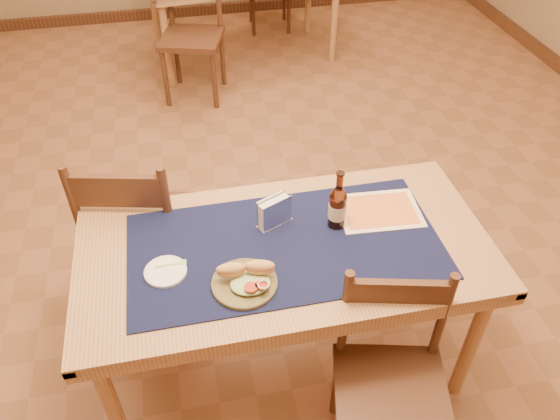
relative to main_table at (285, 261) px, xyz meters
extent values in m
cube|color=#925E3F|center=(0.00, 0.80, -0.68)|extent=(6.00, 7.00, 0.02)
cylinder|color=tan|center=(-0.72, -0.32, -0.31)|extent=(0.06, 0.06, 0.71)
cylinder|color=tan|center=(0.72, -0.32, -0.31)|extent=(0.06, 0.06, 0.71)
cylinder|color=tan|center=(-0.72, 0.32, -0.31)|extent=(0.06, 0.06, 0.71)
cylinder|color=tan|center=(0.72, 0.32, -0.31)|extent=(0.06, 0.06, 0.71)
cube|color=tan|center=(0.00, 0.00, 0.06)|extent=(1.60, 0.80, 0.04)
cube|color=#10143B|center=(0.00, 0.00, 0.09)|extent=(1.20, 0.60, 0.01)
cube|color=#4B2C1B|center=(0.00, 4.27, -0.62)|extent=(6.00, 0.06, 0.10)
cylinder|color=tan|center=(-0.36, 2.82, -0.31)|extent=(0.06, 0.06, 0.71)
cylinder|color=tan|center=(1.08, 2.98, -0.31)|extent=(0.06, 0.06, 0.71)
cylinder|color=tan|center=(-0.44, 3.46, -0.31)|extent=(0.06, 0.06, 0.71)
cylinder|color=#4B2C1B|center=(-0.35, 0.69, -0.43)|extent=(0.04, 0.04, 0.48)
cylinder|color=#4B2C1B|center=(-0.72, 0.77, -0.43)|extent=(0.04, 0.04, 0.48)
cylinder|color=#4B2C1B|center=(-0.43, 0.31, -0.43)|extent=(0.04, 0.04, 0.48)
cylinder|color=#4B2C1B|center=(-0.81, 0.40, -0.43)|extent=(0.04, 0.04, 0.48)
cube|color=#4B2C1B|center=(-0.58, 0.54, -0.19)|extent=(0.54, 0.54, 0.04)
cube|color=#4B2C1B|center=(-0.62, 0.34, 0.19)|extent=(0.38, 0.12, 0.15)
cylinder|color=#4B2C1B|center=(-0.43, 0.30, 0.06)|extent=(0.04, 0.04, 0.49)
cylinder|color=#4B2C1B|center=(-0.81, 0.39, 0.06)|extent=(0.04, 0.04, 0.49)
cylinder|color=#4B2C1B|center=(0.15, -0.31, -0.45)|extent=(0.04, 0.04, 0.44)
cylinder|color=#4B2C1B|center=(0.49, -0.39, -0.45)|extent=(0.04, 0.04, 0.44)
cube|color=#4B2C1B|center=(0.28, -0.52, -0.23)|extent=(0.49, 0.49, 0.04)
cube|color=#4B2C1B|center=(0.33, -0.34, 0.11)|extent=(0.35, 0.11, 0.14)
cylinder|color=#4B2C1B|center=(0.16, -0.30, -0.01)|extent=(0.04, 0.04, 0.45)
cylinder|color=#4B2C1B|center=(0.50, -0.38, -0.01)|extent=(0.04, 0.04, 0.45)
cylinder|color=#4B2C1B|center=(-0.41, 2.47, -0.43)|extent=(0.04, 0.04, 0.48)
cylinder|color=#4B2C1B|center=(-0.04, 2.36, -0.43)|extent=(0.04, 0.04, 0.48)
cylinder|color=#4B2C1B|center=(-0.30, 2.84, -0.43)|extent=(0.04, 0.04, 0.48)
cylinder|color=#4B2C1B|center=(0.07, 2.73, -0.43)|extent=(0.04, 0.04, 0.48)
cube|color=#4B2C1B|center=(-0.17, 2.60, -0.19)|extent=(0.56, 0.56, 0.04)
cylinder|color=#4B2C1B|center=(0.51, 3.99, -0.45)|extent=(0.03, 0.03, 0.43)
cylinder|color=#4B2C1B|center=(0.82, 3.62, -0.45)|extent=(0.03, 0.03, 0.43)
cylinder|color=#4B2C1B|center=(0.48, 3.65, -0.45)|extent=(0.03, 0.03, 0.43)
cylinder|color=brown|center=(-0.19, -0.17, 0.10)|extent=(0.24, 0.24, 0.01)
torus|color=brown|center=(-0.19, -0.17, 0.10)|extent=(0.24, 0.24, 0.01)
ellipsoid|color=#BDDD97|center=(-0.17, -0.19, 0.11)|extent=(0.14, 0.12, 0.03)
ellipsoid|color=tan|center=(-0.23, -0.14, 0.15)|extent=(0.10, 0.05, 0.06)
ellipsoid|color=tan|center=(-0.13, -0.15, 0.15)|extent=(0.11, 0.07, 0.06)
cylinder|color=#A82E16|center=(-0.17, -0.22, 0.13)|extent=(0.05, 0.05, 0.01)
cylinder|color=#A82E16|center=(-0.13, -0.22, 0.13)|extent=(0.04, 0.04, 0.01)
torus|color=silver|center=(-0.13, -0.22, 0.14)|extent=(0.05, 0.05, 0.01)
cylinder|color=white|center=(-0.46, -0.05, 0.09)|extent=(0.16, 0.16, 0.01)
torus|color=white|center=(-0.46, -0.05, 0.10)|extent=(0.16, 0.16, 0.01)
cube|color=#8EDC79|center=(-0.45, -0.02, 0.10)|extent=(0.09, 0.01, 0.00)
cube|color=#8EDC79|center=(-0.39, -0.02, 0.10)|extent=(0.03, 0.02, 0.00)
cylinder|color=#481E0C|center=(0.22, 0.07, 0.16)|extent=(0.07, 0.07, 0.15)
cone|color=#481E0C|center=(0.22, 0.07, 0.26)|extent=(0.07, 0.07, 0.04)
cylinder|color=#481E0C|center=(0.22, 0.07, 0.31)|extent=(0.03, 0.03, 0.06)
cylinder|color=#481E0C|center=(0.22, 0.07, 0.35)|extent=(0.03, 0.03, 0.01)
cylinder|color=beige|center=(0.22, 0.07, 0.16)|extent=(0.07, 0.07, 0.07)
cube|color=silver|center=(-0.02, 0.13, 0.09)|extent=(0.15, 0.11, 0.00)
cube|color=silver|center=(-0.01, 0.11, 0.15)|extent=(0.12, 0.06, 0.12)
cube|color=silver|center=(-0.03, 0.15, 0.15)|extent=(0.12, 0.06, 0.12)
cube|color=silver|center=(-0.02, 0.13, 0.15)|extent=(0.13, 0.09, 0.11)
cube|color=#3C86C1|center=(-0.01, 0.11, 0.16)|extent=(0.09, 0.04, 0.04)
cube|color=#FFE3C0|center=(0.42, 0.11, 0.09)|extent=(0.35, 0.27, 0.00)
cube|color=orange|center=(0.42, 0.11, 0.09)|extent=(0.30, 0.22, 0.00)
camera|label=1|loc=(-0.32, -1.46, 1.58)|focal=35.00mm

